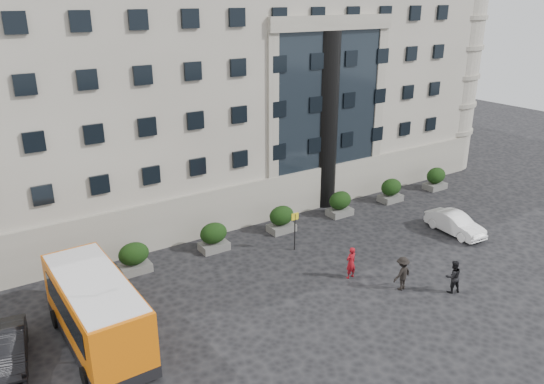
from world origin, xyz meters
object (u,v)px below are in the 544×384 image
at_px(hedge_b, 214,237).
at_px(hedge_d, 340,203).
at_px(pedestrian_a, 351,263).
at_px(minibus, 96,310).
at_px(hedge_c, 282,219).
at_px(hedge_a, 134,258).
at_px(parked_car_b, 7,348).
at_px(hedge_e, 391,190).
at_px(hedge_f, 436,178).
at_px(pedestrian_b, 453,277).
at_px(bus_stop_sign, 295,225).
at_px(pedestrian_c, 402,273).
at_px(white_taxi, 455,224).

height_order(hedge_b, hedge_d, same).
bearing_deg(pedestrian_a, minibus, -11.64).
bearing_deg(hedge_d, hedge_c, 180.00).
bearing_deg(hedge_a, minibus, -123.05).
relative_size(hedge_b, parked_car_b, 0.42).
relative_size(hedge_e, hedge_f, 1.00).
bearing_deg(minibus, hedge_d, 15.59).
bearing_deg(pedestrian_b, hedge_d, -80.70).
distance_m(hedge_a, hedge_c, 10.40).
bearing_deg(hedge_d, hedge_e, 0.00).
bearing_deg(pedestrian_b, hedge_e, -102.74).
distance_m(hedge_f, parked_car_b, 33.86).
relative_size(hedge_f, bus_stop_sign, 0.73).
relative_size(hedge_e, pedestrian_c, 0.95).
relative_size(hedge_d, pedestrian_a, 0.96).
height_order(hedge_d, pedestrian_a, pedestrian_a).
relative_size(hedge_c, parked_car_b, 0.42).
height_order(hedge_b, bus_stop_sign, bus_stop_sign).
height_order(bus_stop_sign, white_taxi, bus_stop_sign).
bearing_deg(bus_stop_sign, hedge_b, 146.93).
distance_m(parked_car_b, pedestrian_c, 19.77).
height_order(hedge_a, hedge_b, same).
distance_m(hedge_e, pedestrian_c, 13.56).
distance_m(hedge_b, bus_stop_sign, 5.19).
xyz_separation_m(hedge_a, hedge_c, (10.40, 0.00, 0.00)).
bearing_deg(white_taxi, hedge_d, 127.63).
bearing_deg(hedge_f, bus_stop_sign, -170.37).
distance_m(hedge_f, white_taxi, 8.97).
relative_size(bus_stop_sign, white_taxi, 0.58).
height_order(hedge_c, hedge_f, same).
relative_size(hedge_b, pedestrian_b, 0.98).
relative_size(white_taxi, pedestrian_b, 2.31).
relative_size(hedge_b, hedge_f, 1.00).
bearing_deg(white_taxi, pedestrian_c, -155.16).
bearing_deg(bus_stop_sign, minibus, -167.47).
bearing_deg(pedestrian_c, hedge_b, -63.49).
distance_m(parked_car_b, pedestrian_b, 22.27).
relative_size(parked_car_b, pedestrian_c, 2.28).
distance_m(hedge_b, pedestrian_c, 11.85).
bearing_deg(hedge_c, minibus, -157.89).
height_order(pedestrian_b, pedestrian_c, pedestrian_c).
xyz_separation_m(pedestrian_a, pedestrian_b, (3.60, -4.23, -0.02)).
relative_size(white_taxi, pedestrian_a, 2.28).
relative_size(hedge_f, pedestrian_a, 0.96).
xyz_separation_m(hedge_b, hedge_c, (5.20, 0.00, 0.00)).
bearing_deg(hedge_c, hedge_f, 0.00).
relative_size(hedge_a, pedestrian_c, 0.95).
height_order(hedge_a, pedestrian_b, pedestrian_b).
xyz_separation_m(hedge_a, pedestrian_a, (10.10, -7.46, 0.03)).
height_order(hedge_a, pedestrian_c, pedestrian_c).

